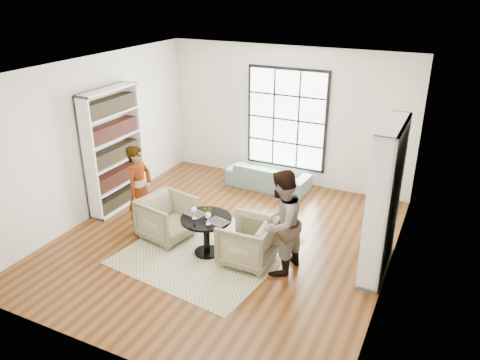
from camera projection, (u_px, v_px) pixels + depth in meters
The scene contains 16 objects.
ground at pixel (225, 241), 8.26m from camera, with size 6.00×6.00×0.00m, color brown.
room_shell at pixel (238, 164), 8.21m from camera, with size 6.00×6.01×6.00m.
rug at pixel (207, 251), 7.93m from camera, with size 2.47×2.47×0.01m, color #BAB28C.
pedestal_table at pixel (206, 228), 7.69m from camera, with size 0.84×0.84×0.68m.
sofa at pixel (268, 176), 10.26m from camera, with size 1.81×0.71×0.53m, color slate.
armchair_left at pixel (167, 218), 8.23m from camera, with size 0.82×0.85×0.77m, color tan.
armchair_right at pixel (248, 242), 7.50m from camera, with size 0.81×0.83×0.75m, color tan.
person_left at pixel (140, 190), 8.28m from camera, with size 0.60×0.39×1.64m, color gray.
person_right at pixel (281, 223), 7.10m from camera, with size 0.82×0.64×1.69m, color gray.
placemat_left at pixel (195, 214), 7.74m from camera, with size 0.34×0.26×0.01m, color black.
placemat_right at pixel (218, 222), 7.48m from camera, with size 0.34×0.26×0.01m, color black.
cutlery_left at pixel (195, 213), 7.74m from camera, with size 0.14×0.22×0.01m, color silver, non-canonical shape.
cutlery_right at pixel (218, 221), 7.48m from camera, with size 0.14×0.22×0.01m, color silver, non-canonical shape.
wine_glass_left at pixel (194, 210), 7.53m from camera, with size 0.10×0.10×0.21m.
wine_glass_right at pixel (208, 216), 7.36m from camera, with size 0.10×0.10×0.21m.
flower_centerpiece at pixel (208, 211), 7.62m from camera, with size 0.17×0.15×0.19m, color gray.
Camera 1 is at (3.34, -6.33, 4.27)m, focal length 35.00 mm.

